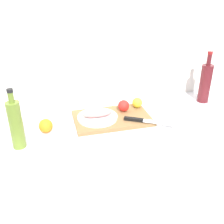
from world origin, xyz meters
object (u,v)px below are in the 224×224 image
white_plate (98,117)px  lemon_0 (137,103)px  fish_fillet (98,113)px  wine_bottle (205,83)px  orange_0 (46,126)px  cutting_board (112,118)px  chef_knife (143,120)px  olive_oil_bottle (16,124)px

white_plate → lemon_0: bearing=17.4°
fish_fillet → lemon_0: lemon_0 is taller
white_plate → wine_bottle: wine_bottle is taller
orange_0 → lemon_0: bearing=13.0°
cutting_board → wine_bottle: wine_bottle is taller
fish_fillet → white_plate: bearing=-90.0°
cutting_board → chef_knife: size_ratio=1.66×
chef_knife → orange_0: 0.54m
wine_bottle → orange_0: wine_bottle is taller
chef_knife → lemon_0: size_ratio=4.15×
fish_fillet → orange_0: size_ratio=2.30×
wine_bottle → chef_knife: bearing=-157.7°
white_plate → lemon_0: size_ratio=3.61×
fish_fillet → olive_oil_bottle: (-0.43, -0.16, 0.07)m
wine_bottle → white_plate: bearing=-172.1°
white_plate → chef_knife: size_ratio=0.87×
lemon_0 → fish_fillet: bearing=-162.6°
cutting_board → chef_knife: chef_knife is taller
cutting_board → white_plate: white_plate is taller
lemon_0 → orange_0: size_ratio=0.85×
cutting_board → white_plate: 0.09m
cutting_board → wine_bottle: (0.67, 0.10, 0.13)m
olive_oil_bottle → wine_bottle: (1.18, 0.26, 0.01)m
wine_bottle → orange_0: (-1.05, -0.15, -0.10)m
chef_knife → white_plate: bearing=-174.7°
white_plate → orange_0: size_ratio=3.07×
cutting_board → lemon_0: 0.21m
white_plate → cutting_board: bearing=0.8°
white_plate → fish_fillet: 0.03m
cutting_board → orange_0: orange_0 is taller
chef_knife → wine_bottle: bearing=51.7°
chef_knife → olive_oil_bottle: olive_oil_bottle is taller
white_plate → olive_oil_bottle: 0.47m
cutting_board → chef_knife: (0.15, -0.11, 0.02)m
white_plate → wine_bottle: bearing=7.9°
cutting_board → olive_oil_bottle: bearing=-162.9°
olive_oil_bottle → wine_bottle: 1.21m
chef_knife → lemon_0: bearing=109.6°
white_plate → wine_bottle: 0.77m
cutting_board → fish_fillet: fish_fillet is taller
olive_oil_bottle → orange_0: size_ratio=4.02×
fish_fillet → orange_0: orange_0 is taller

